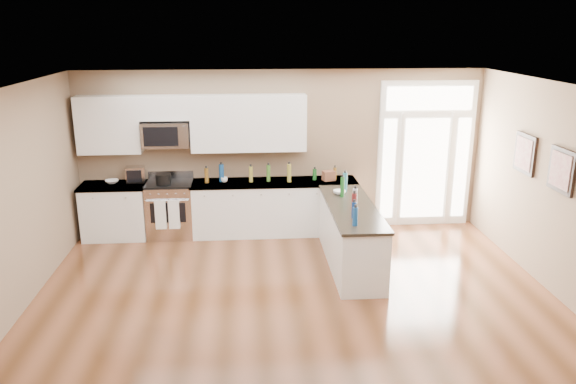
{
  "coord_description": "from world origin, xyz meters",
  "views": [
    {
      "loc": [
        -0.61,
        -5.57,
        3.52
      ],
      "look_at": [
        -0.04,
        2.0,
        1.25
      ],
      "focal_mm": 35.0,
      "sensor_mm": 36.0,
      "label": 1
    }
  ],
  "objects_px": {
    "peninsula_cabinet": "(351,238)",
    "toaster_oven": "(136,174)",
    "kitchen_range": "(171,209)",
    "stockpot": "(163,179)"
  },
  "relations": [
    {
      "from": "peninsula_cabinet",
      "to": "kitchen_range",
      "type": "xyz_separation_m",
      "value": [
        -2.86,
        1.45,
        0.04
      ]
    },
    {
      "from": "stockpot",
      "to": "toaster_oven",
      "type": "xyz_separation_m",
      "value": [
        -0.49,
        0.22,
        0.03
      ]
    },
    {
      "from": "kitchen_range",
      "to": "toaster_oven",
      "type": "height_order",
      "value": "toaster_oven"
    },
    {
      "from": "kitchen_range",
      "to": "stockpot",
      "type": "xyz_separation_m",
      "value": [
        -0.08,
        -0.09,
        0.57
      ]
    },
    {
      "from": "stockpot",
      "to": "toaster_oven",
      "type": "bearing_deg",
      "value": 155.84
    },
    {
      "from": "toaster_oven",
      "to": "peninsula_cabinet",
      "type": "bearing_deg",
      "value": -32.07
    },
    {
      "from": "toaster_oven",
      "to": "stockpot",
      "type": "bearing_deg",
      "value": -31.46
    },
    {
      "from": "peninsula_cabinet",
      "to": "stockpot",
      "type": "height_order",
      "value": "stockpot"
    },
    {
      "from": "peninsula_cabinet",
      "to": "stockpot",
      "type": "relative_size",
      "value": 9.09
    },
    {
      "from": "peninsula_cabinet",
      "to": "toaster_oven",
      "type": "xyz_separation_m",
      "value": [
        -3.43,
        1.58,
        0.64
      ]
    }
  ]
}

